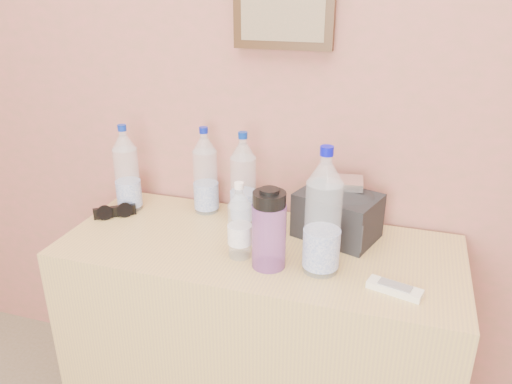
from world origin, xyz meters
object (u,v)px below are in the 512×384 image
(pet_large_b, at_px, (205,175))
(sunglasses, at_px, (115,211))
(toiletry_bag, at_px, (338,213))
(dresser, at_px, (258,344))
(pet_large_d, at_px, (323,218))
(ac_remote, at_px, (395,289))
(foil_packet, at_px, (345,183))
(pet_large_a, at_px, (127,173))
(pet_small, at_px, (240,225))
(pet_large_c, at_px, (243,183))
(nalgene_bottle, at_px, (269,229))

(pet_large_b, xyz_separation_m, sunglasses, (-0.27, -0.13, -0.11))
(toiletry_bag, bearing_deg, dresser, -131.24)
(pet_large_d, xyz_separation_m, ac_remote, (0.20, -0.05, -0.15))
(foil_packet, bearing_deg, ac_remote, -57.40)
(pet_large_a, xyz_separation_m, pet_small, (0.47, -0.19, -0.03))
(pet_large_a, bearing_deg, sunglasses, -102.74)
(toiletry_bag, bearing_deg, pet_large_b, -168.07)
(pet_small, bearing_deg, pet_large_d, -1.52)
(dresser, relative_size, pet_small, 5.26)
(pet_large_a, height_order, sunglasses, pet_large_a)
(dresser, height_order, ac_remote, ac_remote)
(pet_small, xyz_separation_m, foil_packet, (0.25, 0.22, 0.07))
(dresser, xyz_separation_m, ac_remote, (0.40, -0.13, 0.38))
(pet_large_b, height_order, pet_large_d, pet_large_d)
(pet_small, bearing_deg, foil_packet, 41.49)
(pet_large_a, distance_m, ac_remote, 0.94)
(pet_large_c, height_order, foil_packet, pet_large_c)
(sunglasses, bearing_deg, pet_large_c, -23.19)
(pet_small, xyz_separation_m, sunglasses, (-0.48, 0.12, -0.08))
(sunglasses, xyz_separation_m, foil_packet, (0.74, 0.11, 0.15))
(sunglasses, distance_m, ac_remote, 0.93)
(pet_small, height_order, toiletry_bag, pet_small)
(pet_large_a, bearing_deg, pet_small, -22.04)
(foil_packet, bearing_deg, pet_small, -138.51)
(pet_large_d, bearing_deg, pet_small, 178.48)
(foil_packet, bearing_deg, pet_large_c, -178.64)
(pet_large_b, bearing_deg, toiletry_bag, -6.23)
(pet_large_a, distance_m, pet_large_d, 0.73)
(pet_large_a, xyz_separation_m, pet_large_d, (0.70, -0.19, 0.02))
(ac_remote, distance_m, foil_packet, 0.37)
(dresser, bearing_deg, nalgene_bottle, -59.10)
(pet_small, xyz_separation_m, ac_remote, (0.43, -0.05, -0.09))
(pet_large_a, bearing_deg, pet_large_d, -15.59)
(dresser, distance_m, pet_large_a, 0.71)
(pet_large_a, distance_m, pet_small, 0.50)
(dresser, height_order, foil_packet, foil_packet)
(pet_small, bearing_deg, pet_large_c, 106.18)
(toiletry_bag, bearing_deg, pet_large_c, -164.62)
(dresser, relative_size, ac_remote, 8.64)
(pet_large_c, height_order, pet_small, pet_large_c)
(pet_large_a, xyz_separation_m, ac_remote, (0.90, -0.24, -0.12))
(pet_large_b, height_order, pet_large_c, pet_large_c)
(toiletry_bag, relative_size, foil_packet, 2.16)
(pet_large_b, distance_m, pet_large_c, 0.15)
(ac_remote, xyz_separation_m, toiletry_bag, (-0.19, 0.26, 0.07))
(dresser, distance_m, pet_large_b, 0.58)
(pet_large_b, relative_size, pet_large_c, 0.98)
(dresser, bearing_deg, foil_packet, 33.50)
(pet_large_a, height_order, pet_large_d, pet_large_d)
(pet_small, distance_m, ac_remote, 0.44)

